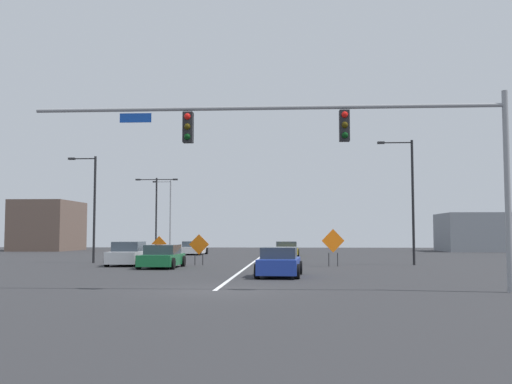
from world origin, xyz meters
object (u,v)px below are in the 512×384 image
object	(u,v)px
construction_sign_median_far	(199,246)
car_green_far	(162,257)
street_lamp_near_left	(156,208)
car_silver_approaching	(128,254)
car_blue_distant	(279,263)
car_white_near	(194,248)
traffic_signal_assembly	(336,139)
car_yellow_mid	(286,249)
street_lamp_mid_right	(169,212)
street_lamp_near_right	(92,203)
street_lamp_far_right	(410,195)
construction_sign_right_shoulder	(159,245)
construction_sign_left_shoulder	(333,243)

from	to	relation	value
construction_sign_median_far	car_green_far	world-z (taller)	construction_sign_median_far
street_lamp_near_left	car_green_far	xyz separation A→B (m)	(5.25, -21.22, -3.73)
car_silver_approaching	car_blue_distant	bearing A→B (deg)	-44.14
street_lamp_near_left	car_blue_distant	xyz separation A→B (m)	(12.02, -27.80, -3.74)
construction_sign_median_far	car_silver_approaching	distance (m)	4.35
car_blue_distant	car_white_near	bearing A→B (deg)	106.76
street_lamp_near_left	traffic_signal_assembly	bearing A→B (deg)	-67.94
construction_sign_median_far	car_yellow_mid	bearing A→B (deg)	71.82
car_blue_distant	street_lamp_mid_right	bearing A→B (deg)	108.68
car_white_near	street_lamp_near_right	bearing A→B (deg)	-103.96
street_lamp_mid_right	car_silver_approaching	world-z (taller)	street_lamp_mid_right
street_lamp_near_right	construction_sign_median_far	bearing A→B (deg)	-17.98
traffic_signal_assembly	car_yellow_mid	world-z (taller)	traffic_signal_assembly
street_lamp_far_right	car_yellow_mid	distance (m)	17.31
traffic_signal_assembly	construction_sign_right_shoulder	xyz separation A→B (m)	(-10.93, 22.14, -3.99)
construction_sign_left_shoulder	car_white_near	distance (m)	23.11
street_lamp_mid_right	car_green_far	xyz separation A→B (m)	(6.32, -32.14, -3.79)
construction_sign_median_far	car_yellow_mid	xyz separation A→B (m)	(5.23, 15.92, -0.57)
construction_sign_right_shoulder	car_silver_approaching	xyz separation A→B (m)	(-0.54, -6.11, -0.43)
construction_sign_left_shoulder	construction_sign_median_far	size ratio (longest dim) A/B	1.16
traffic_signal_assembly	car_green_far	bearing A→B (deg)	123.21
street_lamp_near_left	street_lamp_near_right	size ratio (longest dim) A/B	1.01
traffic_signal_assembly	car_yellow_mid	xyz separation A→B (m)	(-1.94, 32.38, -4.49)
car_yellow_mid	car_white_near	bearing A→B (deg)	160.29
street_lamp_near_left	car_silver_approaching	size ratio (longest dim) A/B	1.57
construction_sign_left_shoulder	car_yellow_mid	size ratio (longest dim) A/B	0.53
car_white_near	traffic_signal_assembly	bearing A→B (deg)	-73.30
street_lamp_far_right	car_white_near	xyz separation A→B (m)	(-16.56, 18.09, -3.74)
street_lamp_near_right	car_white_near	world-z (taller)	street_lamp_near_right
car_green_far	car_blue_distant	distance (m)	9.44
construction_sign_left_shoulder	street_lamp_near_right	bearing A→B (deg)	167.89
car_silver_approaching	street_lamp_mid_right	bearing A→B (deg)	97.05
construction_sign_right_shoulder	car_green_far	size ratio (longest dim) A/B	0.41
street_lamp_near_left	street_lamp_far_right	distance (m)	26.39
street_lamp_near_left	street_lamp_far_right	xyz separation A→B (m)	(19.96, -17.26, -0.01)
car_silver_approaching	car_green_far	bearing A→B (deg)	-44.08
street_lamp_far_right	construction_sign_right_shoulder	xyz separation A→B (m)	(-16.85, 4.73, -3.23)
street_lamp_near_left	car_yellow_mid	distance (m)	12.87
construction_sign_left_shoulder	car_yellow_mid	world-z (taller)	construction_sign_left_shoulder
street_lamp_near_left	car_silver_approaching	world-z (taller)	street_lamp_near_left
traffic_signal_assembly	street_lamp_near_left	xyz separation A→B (m)	(-14.05, 34.67, -0.75)
street_lamp_near_left	car_green_far	bearing A→B (deg)	-76.11
car_white_near	street_lamp_near_left	bearing A→B (deg)	-166.26
car_blue_distant	street_lamp_far_right	bearing A→B (deg)	53.00
street_lamp_near_right	car_yellow_mid	bearing A→B (deg)	46.37
traffic_signal_assembly	car_white_near	bearing A→B (deg)	106.70
street_lamp_near_right	construction_sign_median_far	xyz separation A→B (m)	(7.60, -2.46, -2.79)
construction_sign_right_shoulder	car_silver_approaching	world-z (taller)	construction_sign_right_shoulder
street_lamp_near_left	car_white_near	xyz separation A→B (m)	(3.40, 0.83, -3.74)
car_green_far	street_lamp_mid_right	bearing A→B (deg)	101.12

